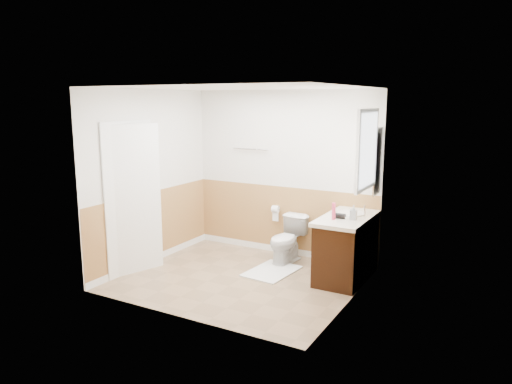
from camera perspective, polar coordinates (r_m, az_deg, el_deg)
The scene contains 32 objects.
floor at distance 6.51m, azimuth -1.87°, elevation -10.27°, with size 3.00×3.00×0.00m, color #8C7051.
ceiling at distance 6.08m, azimuth -2.02°, elevation 12.29°, with size 3.00×3.00×0.00m, color white.
wall_back at distance 7.30m, azimuth 3.32°, elevation 2.20°, with size 3.00×3.00×0.00m, color silver.
wall_front at distance 5.13m, azimuth -9.44°, elevation -1.65°, with size 3.00×3.00×0.00m, color silver.
wall_left at distance 7.06m, azimuth -12.45°, elevation 1.65°, with size 3.00×3.00×0.00m, color silver.
wall_right at distance 5.57m, azimuth 11.42°, elevation -0.73°, with size 3.00×3.00×0.00m, color silver.
wainscot_back at distance 7.44m, azimuth 3.22°, elevation -3.53°, with size 3.00×3.00×0.00m, color #AF8646.
wainscot_front at distance 5.35m, azimuth -9.11°, elevation -9.50°, with size 3.00×3.00×0.00m, color #AF8646.
wainscot_left at distance 7.20m, azimuth -12.13°, elevation -4.25°, with size 2.60×2.60×0.00m, color #AF8646.
wainscot_right at distance 5.76m, azimuth 11.03°, elevation -8.04°, with size 2.60×2.60×0.00m, color #AF8646.
toilet at distance 7.06m, azimuth 3.67°, elevation -5.69°, with size 0.38×0.67×0.68m, color white.
bath_mat at distance 6.76m, azimuth 1.89°, elevation -9.38°, with size 0.55×0.80×0.02m, color silver.
vanity_cabinet at distance 6.52m, azimuth 10.66°, elevation -6.71°, with size 0.55×1.10×0.80m, color black.
vanity_knob_left at distance 6.48m, azimuth 7.90°, elevation -5.34°, with size 0.03×0.03×0.03m, color silver.
vanity_knob_right at distance 6.66m, azimuth 8.53°, elevation -4.92°, with size 0.03×0.03×0.03m, color silver.
countertop at distance 6.41m, azimuth 10.71°, elevation -3.08°, with size 0.60×1.15×0.05m, color silver.
sink_basin at distance 6.54m, azimuth 11.22°, elevation -2.50°, with size 0.36×0.36×0.02m, color white.
faucet at distance 6.47m, azimuth 12.75°, elevation -2.15°, with size 0.02×0.02×0.14m, color #B7B6BD.
lotion_bottle at distance 6.17m, azimuth 9.20°, elevation -2.28°, with size 0.05×0.05×0.22m, color #D2365A.
soap_dispenser at distance 6.22m, azimuth 11.50°, elevation -2.41°, with size 0.08×0.09×0.19m, color #8E95A0.
hair_dryer_body at distance 6.27m, azimuth 9.93°, elevation -2.80°, with size 0.07×0.07×0.14m, color black.
hair_dryer_handle at distance 6.31m, azimuth 9.76°, elevation -2.98°, with size 0.03×0.03×0.07m, color black.
mirror_panel at distance 6.57m, azimuth 14.27°, elevation 3.55°, with size 0.02×0.35×0.90m, color silver.
window_frame at distance 6.06m, azimuth 13.04°, elevation 4.92°, with size 0.04×0.80×1.00m, color white.
window_glass at distance 6.05m, azimuth 13.18°, elevation 4.91°, with size 0.01×0.70×0.90m, color white.
door at distance 6.70m, azimuth -14.26°, elevation -0.90°, with size 0.05×0.80×2.04m, color white.
door_frame at distance 6.75m, azimuth -14.74°, elevation -0.75°, with size 0.02×0.92×2.10m, color white.
door_knob at distance 6.92m, azimuth -12.01°, elevation -1.04°, with size 0.06×0.06×0.06m, color silver.
towel_bar at distance 7.47m, azimuth -0.64°, elevation 5.11°, with size 0.02×0.02×0.62m, color silver.
tp_holder_bar at distance 7.39m, azimuth 2.33°, elevation -2.04°, with size 0.02×0.02×0.14m, color silver.
tp_roll at distance 7.39m, azimuth 2.33°, elevation -2.04°, with size 0.11×0.11×0.10m, color white.
tp_sheet at distance 7.41m, azimuth 2.32°, elevation -2.87°, with size 0.10×0.01×0.16m, color white.
Camera 1 is at (3.13, -5.21, 2.35)m, focal length 33.71 mm.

